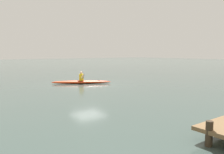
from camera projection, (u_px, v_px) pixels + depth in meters
name	position (u px, v px, depth m)	size (l,w,h in m)	color
ground_plane	(88.00, 85.00, 18.16)	(160.00, 160.00, 0.00)	#384742
kayak	(81.00, 82.00, 18.96)	(4.60, 3.07, 0.27)	red
kayaker	(82.00, 77.00, 18.92)	(1.23, 2.06, 0.76)	yellow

